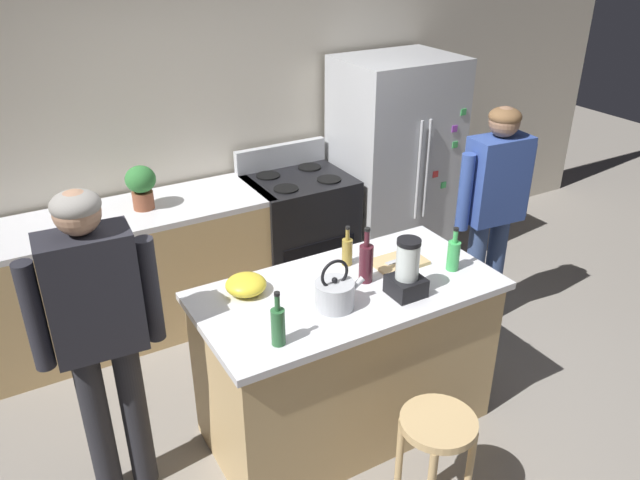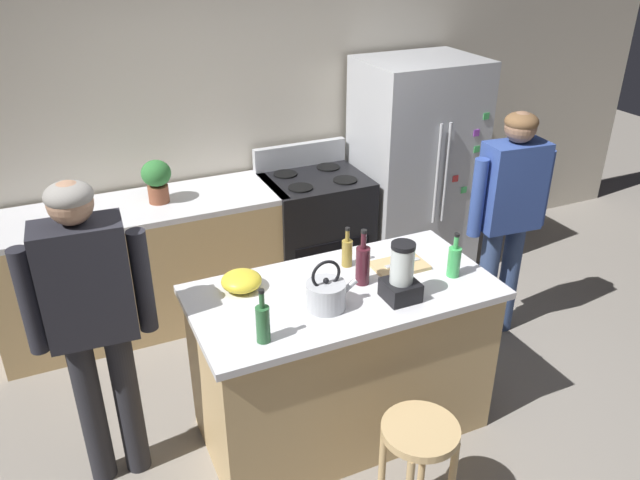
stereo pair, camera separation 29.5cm
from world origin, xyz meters
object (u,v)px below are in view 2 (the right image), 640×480
object	(u,v)px
blender_appliance	(401,276)
bottle_olive_oil	(263,323)
kitchen_island	(342,360)
bottle_vinegar	(347,252)
potted_plant	(157,178)
bar_stool	(419,450)
chef_knife	(403,263)
tea_kettle	(326,294)
refrigerator	(415,169)
bottle_wine	(363,264)
person_by_island_left	(91,312)
bottle_soda	(454,260)
cutting_board	(399,266)
person_by_sink_right	(509,207)
mixing_bowl	(241,281)
stove_range	(315,232)

from	to	relation	value
blender_appliance	bottle_olive_oil	world-z (taller)	blender_appliance
kitchen_island	bottle_vinegar	world-z (taller)	bottle_vinegar
potted_plant	bottle_olive_oil	xyz separation A→B (m)	(0.11, -1.81, -0.07)
bar_stool	chef_knife	world-z (taller)	chef_knife
bottle_vinegar	bottle_olive_oil	size ratio (longest dim) A/B	0.86
bottle_vinegar	tea_kettle	size ratio (longest dim) A/B	0.86
refrigerator	bottle_wine	size ratio (longest dim) A/B	5.54
refrigerator	person_by_island_left	world-z (taller)	refrigerator
bottle_soda	bottle_wine	distance (m)	0.51
refrigerator	cutting_board	size ratio (longest dim) A/B	5.84
person_by_sink_right	bar_stool	xyz separation A→B (m)	(-1.41, -1.18, -0.48)
cutting_board	blender_appliance	bearing A→B (deg)	-120.23
bottle_wine	chef_knife	xyz separation A→B (m)	(0.29, 0.06, -0.09)
bottle_wine	mixing_bowl	bearing A→B (deg)	160.95
bottle_vinegar	bottle_olive_oil	xyz separation A→B (m)	(-0.67, -0.48, 0.02)
stove_range	person_by_sink_right	bearing A→B (deg)	-50.60
bar_stool	bottle_soda	size ratio (longest dim) A/B	2.47
bottle_wine	tea_kettle	bearing A→B (deg)	-153.86
refrigerator	bottle_wine	world-z (taller)	refrigerator
kitchen_island	potted_plant	distance (m)	1.80
bottle_soda	tea_kettle	size ratio (longest dim) A/B	0.93
potted_plant	mixing_bowl	bearing A→B (deg)	-83.11
kitchen_island	stove_range	world-z (taller)	stove_range
person_by_island_left	potted_plant	size ratio (longest dim) A/B	5.62
cutting_board	mixing_bowl	bearing A→B (deg)	170.65
refrigerator	bottle_soda	size ratio (longest dim) A/B	6.84
cutting_board	chef_knife	world-z (taller)	chef_knife
bottle_wine	kitchen_island	bearing A→B (deg)	-173.10
bottle_wine	stove_range	bearing A→B (deg)	75.40
stove_range	bar_stool	bearing A→B (deg)	-102.25
stove_range	bottle_vinegar	distance (m)	1.46
bottle_vinegar	kitchen_island	bearing A→B (deg)	-120.45
bar_stool	refrigerator	bearing A→B (deg)	58.91
bottle_wine	bottle_soda	bearing A→B (deg)	-15.44
bar_stool	bottle_olive_oil	distance (m)	0.93
stove_range	person_by_island_left	size ratio (longest dim) A/B	0.66
kitchen_island	bottle_olive_oil	distance (m)	0.82
potted_plant	mixing_bowl	world-z (taller)	potted_plant
kitchen_island	bottle_wine	xyz separation A→B (m)	(0.12, 0.01, 0.58)
person_by_sink_right	kitchen_island	bearing A→B (deg)	-163.78
bar_stool	cutting_board	xyz separation A→B (m)	(0.37, 0.85, 0.45)
bottle_vinegar	mixing_bowl	size ratio (longest dim) A/B	1.10
bottle_olive_oil	bottle_vinegar	bearing A→B (deg)	35.50
cutting_board	tea_kettle	bearing A→B (deg)	-159.83
bottle_olive_oil	cutting_board	bearing A→B (deg)	19.94
person_by_island_left	bar_stool	world-z (taller)	person_by_island_left
refrigerator	cutting_board	distance (m)	1.74
bottle_olive_oil	cutting_board	size ratio (longest dim) A/B	0.92
stove_range	potted_plant	world-z (taller)	potted_plant
refrigerator	stove_range	xyz separation A→B (m)	(-0.87, 0.02, -0.40)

